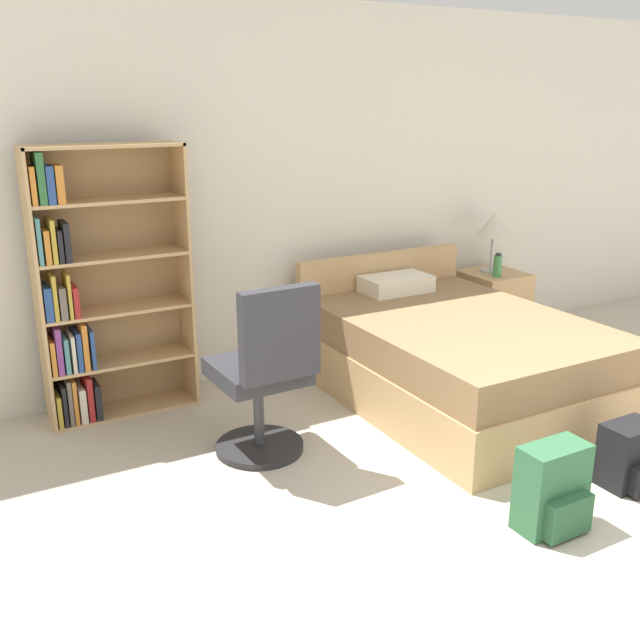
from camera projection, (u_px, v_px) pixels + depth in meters
name	position (u px, v px, depth m)	size (l,w,h in m)	color
wall_back	(310.00, 191.00, 5.19)	(9.00, 0.06, 2.60)	silver
bookshelf	(95.00, 293.00, 4.37)	(0.92, 0.30, 1.70)	tan
bed	(452.00, 356.00, 4.76)	(1.40, 1.97, 0.84)	tan
office_chair	(265.00, 376.00, 3.91)	(0.51, 0.58, 1.03)	#232326
nightstand	(492.00, 306.00, 5.92)	(0.46, 0.50, 0.58)	tan
table_lamp	(494.00, 226.00, 5.75)	(0.28, 0.28, 0.48)	#B2B2B7
water_bottle	(498.00, 266.00, 5.67)	(0.07, 0.07, 0.19)	#3F8C4C
backpack_black	(630.00, 457.00, 3.71)	(0.29, 0.26, 0.34)	black
backpack_green	(553.00, 490.00, 3.32)	(0.33, 0.23, 0.42)	#2D603D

